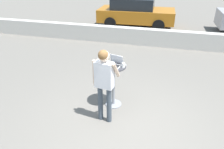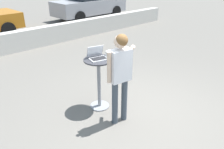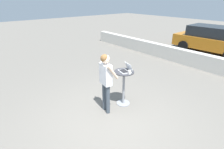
% 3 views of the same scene
% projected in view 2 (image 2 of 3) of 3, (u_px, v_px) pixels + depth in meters
% --- Properties ---
extents(ground_plane, '(50.00, 50.00, 0.00)m').
position_uv_depth(ground_plane, '(140.00, 115.00, 4.33)').
color(ground_plane, slate).
extents(pavement_kerb, '(15.36, 0.35, 0.70)m').
position_uv_depth(pavement_kerb, '(24.00, 40.00, 7.81)').
color(pavement_kerb, beige).
rests_on(pavement_kerb, ground_plane).
extents(cafe_table, '(0.57, 0.57, 1.07)m').
position_uv_depth(cafe_table, '(99.00, 78.00, 4.33)').
color(cafe_table, gray).
rests_on(cafe_table, ground_plane).
extents(laptop, '(0.40, 0.39, 0.23)m').
position_uv_depth(laptop, '(97.00, 56.00, 4.17)').
color(laptop, silver).
rests_on(laptop, cafe_table).
extents(coffee_mug, '(0.12, 0.08, 0.11)m').
position_uv_depth(coffee_mug, '(108.00, 54.00, 4.26)').
color(coffee_mug, white).
rests_on(coffee_mug, cafe_table).
extents(standing_person, '(0.55, 0.34, 1.69)m').
position_uv_depth(standing_person, '(120.00, 69.00, 3.71)').
color(standing_person, '#424C56').
rests_on(standing_person, ground_plane).
extents(parked_car_near_street, '(4.51, 1.91, 1.68)m').
position_uv_depth(parked_car_near_street, '(91.00, 3.00, 12.85)').
color(parked_car_near_street, '#9E9EA3').
rests_on(parked_car_near_street, ground_plane).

